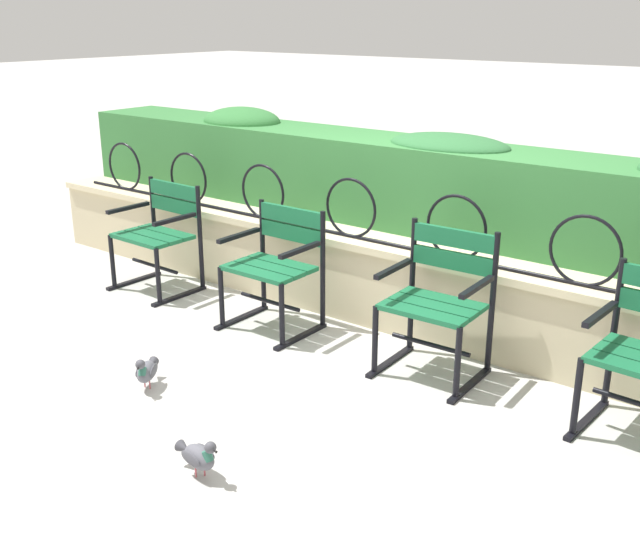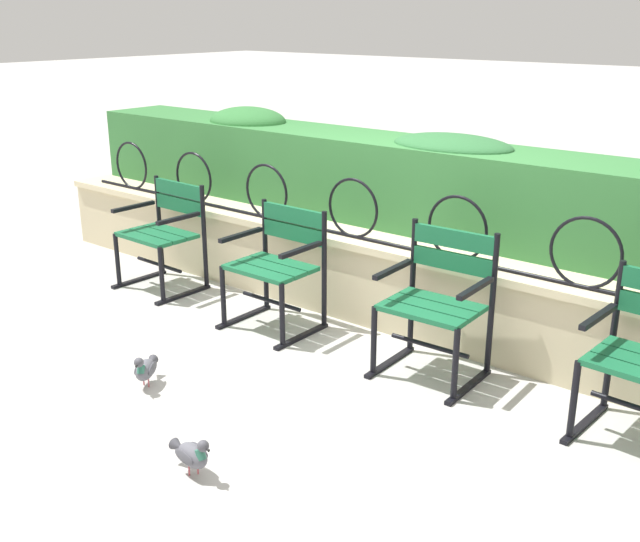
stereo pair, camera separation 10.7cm
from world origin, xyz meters
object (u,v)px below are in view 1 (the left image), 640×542
park_chair_leftmost (160,232)px  park_chair_centre_left (276,263)px  pigeon_far_side (199,455)px  pigeon_near_chairs (146,370)px  park_chair_centre_right (439,299)px

park_chair_leftmost → park_chair_centre_left: 1.22m
park_chair_leftmost → park_chair_centre_left: size_ratio=1.00×
park_chair_leftmost → pigeon_far_side: 2.70m
park_chair_centre_left → pigeon_far_side: size_ratio=2.85×
park_chair_leftmost → pigeon_far_side: (2.12, -1.63, -0.35)m
park_chair_centre_left → park_chair_leftmost: bearing=178.6°
park_chair_centre_left → pigeon_near_chairs: park_chair_centre_left is taller
park_chair_centre_left → pigeon_far_side: 1.87m
pigeon_near_chairs → park_chair_centre_left: bearing=90.6°
park_chair_centre_right → pigeon_far_side: park_chair_centre_right is taller
park_chair_centre_right → pigeon_far_side: (-0.32, -1.66, -0.35)m
park_chair_centre_left → park_chair_centre_right: bearing=2.6°
park_chair_leftmost → park_chair_centre_right: bearing=0.6°
pigeon_far_side → pigeon_near_chairs: bearing=154.0°
park_chair_centre_right → pigeon_far_side: bearing=-100.9°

